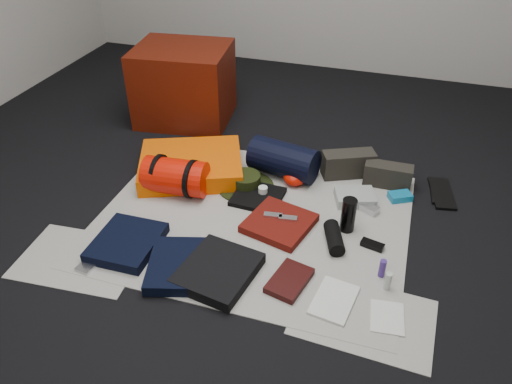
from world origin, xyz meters
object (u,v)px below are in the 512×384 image
(stuff_sack, at_px, (175,177))
(navy_duffel, at_px, (284,160))
(sleeping_pad, at_px, (191,165))
(paperback_book, at_px, (289,280))
(red_cabinet, at_px, (184,84))
(water_bottle, at_px, (348,215))
(compact_camera, at_px, (369,209))

(stuff_sack, height_order, navy_duffel, navy_duffel)
(sleeping_pad, relative_size, stuff_sack, 1.70)
(sleeping_pad, bearing_deg, paperback_book, -42.05)
(red_cabinet, relative_size, water_bottle, 3.34)
(red_cabinet, height_order, compact_camera, red_cabinet)
(navy_duffel, relative_size, paperback_book, 1.74)
(water_bottle, height_order, compact_camera, water_bottle)
(stuff_sack, xyz_separation_m, compact_camera, (1.07, 0.14, -0.08))
(sleeping_pad, relative_size, water_bottle, 3.18)
(navy_duffel, bearing_deg, stuff_sack, -134.57)
(navy_duffel, xyz_separation_m, paperback_book, (0.26, -0.86, -0.09))
(stuff_sack, bearing_deg, compact_camera, 7.54)
(stuff_sack, xyz_separation_m, navy_duffel, (0.53, 0.36, 0.00))
(red_cabinet, height_order, navy_duffel, red_cabinet)
(stuff_sack, xyz_separation_m, water_bottle, (0.98, -0.04, -0.01))
(red_cabinet, distance_m, navy_duffel, 1.01)
(red_cabinet, xyz_separation_m, paperback_book, (1.12, -1.38, -0.24))
(compact_camera, xyz_separation_m, paperback_book, (-0.28, -0.64, -0.00))
(water_bottle, bearing_deg, sleeping_pad, 165.40)
(water_bottle, relative_size, paperback_book, 0.82)
(stuff_sack, relative_size, water_bottle, 1.87)
(compact_camera, bearing_deg, red_cabinet, 178.52)
(red_cabinet, bearing_deg, paperback_book, -57.91)
(water_bottle, xyz_separation_m, paperback_book, (-0.19, -0.46, -0.08))
(red_cabinet, distance_m, paperback_book, 1.79)
(water_bottle, bearing_deg, navy_duffel, 138.08)
(sleeping_pad, bearing_deg, navy_duffel, 15.38)
(red_cabinet, xyz_separation_m, navy_duffel, (0.86, -0.52, -0.15))
(compact_camera, bearing_deg, navy_duffel, -175.63)
(sleeping_pad, height_order, compact_camera, sleeping_pad)
(stuff_sack, bearing_deg, paperback_book, -32.46)
(water_bottle, relative_size, compact_camera, 1.95)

